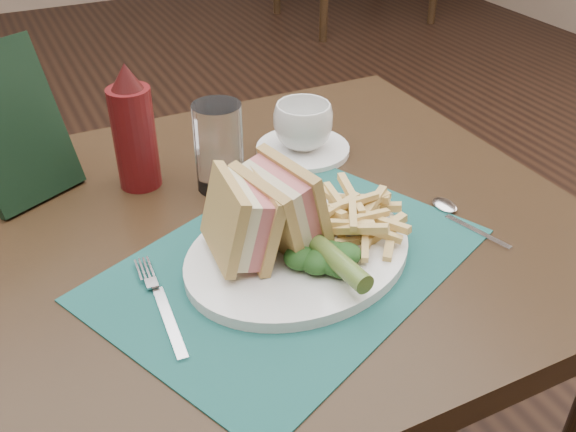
% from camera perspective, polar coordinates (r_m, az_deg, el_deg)
% --- Properties ---
extents(floor, '(7.00, 7.00, 0.00)m').
position_cam_1_polar(floor, '(1.72, -9.50, -12.85)').
color(floor, black).
rests_on(floor, ground).
extents(wall_back, '(6.00, 0.00, 6.00)m').
position_cam_1_polar(wall_back, '(4.84, -23.11, 16.35)').
color(wall_back, tan).
rests_on(wall_back, ground).
extents(table_main, '(0.90, 0.75, 0.75)m').
position_cam_1_polar(table_main, '(1.12, -3.02, -16.57)').
color(table_main, black).
rests_on(table_main, ground).
extents(placemat, '(0.54, 0.48, 0.00)m').
position_cam_1_polar(placemat, '(0.79, 0.17, -4.23)').
color(placemat, '#184D49').
rests_on(placemat, table_main).
extents(plate, '(0.35, 0.31, 0.01)m').
position_cam_1_polar(plate, '(0.80, 0.96, -3.33)').
color(plate, white).
rests_on(plate, placemat).
extents(sandwich_half_a, '(0.09, 0.11, 0.11)m').
position_cam_1_polar(sandwich_half_a, '(0.75, -5.68, -0.56)').
color(sandwich_half_a, tan).
rests_on(sandwich_half_a, plate).
extents(sandwich_half_b, '(0.10, 0.12, 0.11)m').
position_cam_1_polar(sandwich_half_b, '(0.76, -1.83, 0.55)').
color(sandwich_half_b, tan).
rests_on(sandwich_half_b, plate).
extents(kale_garnish, '(0.11, 0.08, 0.03)m').
position_cam_1_polar(kale_garnish, '(0.75, 3.54, -3.86)').
color(kale_garnish, '#163A15').
rests_on(kale_garnish, plate).
extents(pickle_spear, '(0.03, 0.12, 0.03)m').
position_cam_1_polar(pickle_spear, '(0.74, 4.10, -3.74)').
color(pickle_spear, '#4C6928').
rests_on(pickle_spear, plate).
extents(fries_pile, '(0.18, 0.20, 0.05)m').
position_cam_1_polar(fries_pile, '(0.81, 5.58, 0.30)').
color(fries_pile, '#E0BF70').
rests_on(fries_pile, plate).
extents(fork, '(0.05, 0.17, 0.01)m').
position_cam_1_polar(fork, '(0.74, -11.22, -7.56)').
color(fork, silver).
rests_on(fork, placemat).
extents(spoon, '(0.07, 0.15, 0.01)m').
position_cam_1_polar(spoon, '(0.89, 15.50, -0.39)').
color(spoon, silver).
rests_on(spoon, table_main).
extents(saucer, '(0.19, 0.19, 0.01)m').
position_cam_1_polar(saucer, '(1.04, 1.32, 5.95)').
color(saucer, white).
rests_on(saucer, table_main).
extents(coffee_cup, '(0.12, 0.12, 0.07)m').
position_cam_1_polar(coffee_cup, '(1.02, 1.35, 8.03)').
color(coffee_cup, white).
rests_on(coffee_cup, saucer).
extents(drinking_glass, '(0.07, 0.07, 0.13)m').
position_cam_1_polar(drinking_glass, '(0.92, -6.16, 6.09)').
color(drinking_glass, white).
rests_on(drinking_glass, table_main).
extents(ketchup_bottle, '(0.08, 0.08, 0.19)m').
position_cam_1_polar(ketchup_bottle, '(0.93, -13.60, 7.72)').
color(ketchup_bottle, '#500D0F').
rests_on(ketchup_bottle, table_main).
extents(check_presenter, '(0.16, 0.13, 0.22)m').
position_cam_1_polar(check_presenter, '(0.96, -23.18, 7.44)').
color(check_presenter, black).
rests_on(check_presenter, table_main).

